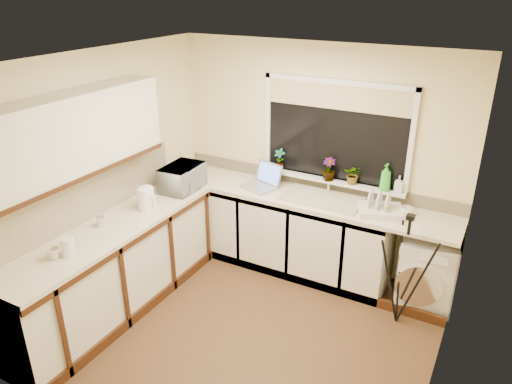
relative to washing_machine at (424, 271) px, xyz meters
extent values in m
plane|color=brown|center=(-1.31, -1.21, -0.37)|extent=(3.20, 3.20, 0.00)
plane|color=white|center=(-1.31, -1.21, 2.08)|extent=(3.20, 3.20, 0.00)
plane|color=beige|center=(-1.31, 0.29, 0.85)|extent=(3.20, 0.00, 3.20)
plane|color=beige|center=(-1.31, -2.71, 0.85)|extent=(3.20, 0.00, 3.20)
plane|color=beige|center=(-2.91, -1.21, 0.85)|extent=(0.00, 3.00, 3.00)
plane|color=beige|center=(0.29, -1.21, 0.85)|extent=(0.00, 3.00, 3.00)
cube|color=silver|center=(-1.63, -0.01, 0.06)|extent=(2.55, 0.60, 0.86)
cube|color=silver|center=(-2.61, -1.51, 0.06)|extent=(0.54, 2.40, 0.86)
cube|color=beige|center=(-1.31, -0.01, 0.51)|extent=(3.20, 0.60, 0.04)
cube|color=beige|center=(-2.61, -1.51, 0.51)|extent=(0.60, 2.40, 0.04)
cube|color=silver|center=(-2.75, -1.66, 1.43)|extent=(0.28, 1.90, 0.70)
cube|color=beige|center=(-2.89, -1.51, 0.75)|extent=(0.02, 2.40, 0.45)
cube|color=beige|center=(-1.31, 0.28, 0.60)|extent=(3.20, 0.02, 0.14)
cube|color=black|center=(-1.11, 0.28, 1.18)|extent=(1.50, 0.02, 1.00)
cube|color=tan|center=(-1.11, 0.25, 1.55)|extent=(1.50, 0.02, 0.25)
cube|color=white|center=(-1.11, 0.22, 0.66)|extent=(1.60, 0.14, 0.03)
cube|color=tan|center=(-1.11, -0.01, 0.54)|extent=(0.82, 0.46, 0.03)
cylinder|color=silver|center=(-1.11, 0.17, 0.65)|extent=(0.03, 0.03, 0.24)
cube|color=white|center=(0.00, 0.00, 0.00)|extent=(0.62, 0.61, 0.74)
cube|color=#95959C|center=(-1.83, -0.05, 0.54)|extent=(0.41, 0.35, 0.02)
cube|color=#5570E8|center=(-1.78, 0.10, 0.67)|extent=(0.36, 0.19, 0.24)
cylinder|color=white|center=(-2.56, -1.05, 0.64)|extent=(0.17, 0.17, 0.22)
cube|color=beige|center=(-0.49, -0.04, 0.56)|extent=(0.51, 0.45, 0.06)
cylinder|color=white|center=(-2.55, -2.05, 0.61)|extent=(0.11, 0.11, 0.16)
cylinder|color=silver|center=(-2.70, -1.53, 0.58)|extent=(0.07, 0.07, 0.10)
imported|color=silver|center=(-2.54, -0.47, 0.67)|extent=(0.36, 0.51, 0.27)
imported|color=#999999|center=(-1.71, 0.22, 0.80)|extent=(0.13, 0.10, 0.24)
imported|color=#999999|center=(-1.12, 0.19, 0.80)|extent=(0.18, 0.18, 0.24)
imported|color=#999999|center=(-0.86, 0.21, 0.78)|extent=(0.20, 0.18, 0.21)
imported|color=green|center=(-0.53, 0.20, 0.82)|extent=(0.12, 0.12, 0.28)
imported|color=#999999|center=(-0.39, 0.22, 0.77)|extent=(0.08, 0.09, 0.17)
imported|color=white|center=(-0.25, 0.04, 0.58)|extent=(0.12, 0.12, 0.09)
imported|color=beige|center=(-2.61, -2.14, 0.58)|extent=(0.13, 0.13, 0.10)
camera|label=1|loc=(0.48, -4.37, 2.64)|focal=34.10mm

